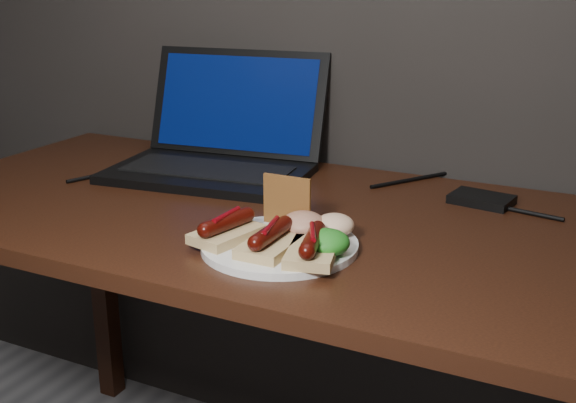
# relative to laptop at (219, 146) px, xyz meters

# --- Properties ---
(desk) EXTENTS (1.40, 0.70, 0.75)m
(desk) POSITION_rel_laptop_xyz_m (0.20, -0.19, -0.14)
(desk) COLOR #371A0D
(desk) RESTS_ON ground
(laptop) EXTENTS (0.45, 0.39, 0.25)m
(laptop) POSITION_rel_laptop_xyz_m (0.00, 0.00, 0.00)
(laptop) COLOR black
(laptop) RESTS_ON desk
(hard_drive) EXTENTS (0.12, 0.09, 0.02)m
(hard_drive) POSITION_rel_laptop_xyz_m (0.56, 0.02, -0.05)
(hard_drive) COLOR black
(hard_drive) RESTS_ON desk
(desk_cables) EXTENTS (0.94, 0.45, 0.01)m
(desk_cables) POSITION_rel_laptop_xyz_m (0.24, -0.05, -0.05)
(desk_cables) COLOR black
(desk_cables) RESTS_ON desk
(plate) EXTENTS (0.32, 0.32, 0.01)m
(plate) POSITION_rel_laptop_xyz_m (0.32, -0.35, -0.05)
(plate) COLOR silver
(plate) RESTS_ON desk
(bread_sausage_left) EXTENTS (0.09, 0.13, 0.04)m
(bread_sausage_left) POSITION_rel_laptop_xyz_m (0.24, -0.38, -0.02)
(bread_sausage_left) COLOR #E1C184
(bread_sausage_left) RESTS_ON plate
(bread_sausage_center) EXTENTS (0.07, 0.12, 0.04)m
(bread_sausage_center) POSITION_rel_laptop_xyz_m (0.33, -0.39, -0.02)
(bread_sausage_center) COLOR #E1C184
(bread_sausage_center) RESTS_ON plate
(bread_sausage_right) EXTENTS (0.10, 0.13, 0.04)m
(bread_sausage_right) POSITION_rel_laptop_xyz_m (0.40, -0.38, -0.02)
(bread_sausage_right) COLOR #E1C184
(bread_sausage_right) RESTS_ON plate
(crispbread) EXTENTS (0.09, 0.01, 0.08)m
(crispbread) POSITION_rel_laptop_xyz_m (0.30, -0.27, 0.00)
(crispbread) COLOR #986129
(crispbread) RESTS_ON plate
(salad_greens) EXTENTS (0.07, 0.07, 0.04)m
(salad_greens) POSITION_rel_laptop_xyz_m (0.41, -0.36, -0.02)
(salad_greens) COLOR #1A6313
(salad_greens) RESTS_ON plate
(salsa_mound) EXTENTS (0.07, 0.07, 0.04)m
(salsa_mound) POSITION_rel_laptop_xyz_m (0.35, -0.31, -0.02)
(salsa_mound) COLOR maroon
(salsa_mound) RESTS_ON plate
(coleslaw_mound) EXTENTS (0.06, 0.06, 0.04)m
(coleslaw_mound) POSITION_rel_laptop_xyz_m (0.39, -0.28, -0.02)
(coleslaw_mound) COLOR beige
(coleslaw_mound) RESTS_ON plate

